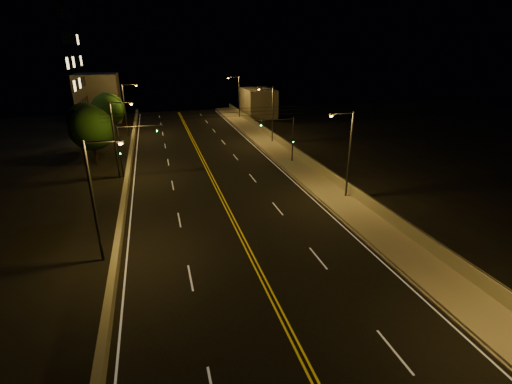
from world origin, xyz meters
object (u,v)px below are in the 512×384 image
object	(u,v)px
streetlight_4	(97,193)
traffic_signal_right	(285,135)
streetlight_2	(271,111)
tree_1	(85,120)
streetlight_1	(347,150)
streetlight_5	(117,135)
streetlight_3	(238,94)
tree_0	(92,129)
streetlight_6	(126,106)
tree_2	(108,109)
traffic_signal_left	(129,144)

from	to	relation	value
streetlight_4	traffic_signal_right	size ratio (longest dim) A/B	1.45
streetlight_2	tree_1	bearing A→B (deg)	172.19
streetlight_1	streetlight_5	xyz separation A→B (m)	(-21.41, 12.70, 0.00)
streetlight_3	tree_0	distance (m)	37.04
streetlight_6	tree_2	xyz separation A→B (m)	(-2.99, 0.85, -0.46)
traffic_signal_right	tree_0	size ratio (longest dim) A/B	0.81
tree_1	traffic_signal_left	bearing A→B (deg)	-65.91
streetlight_3	tree_1	bearing A→B (deg)	-144.75
tree_1	tree_2	distance (m)	8.43
streetlight_3	streetlight_4	size ratio (longest dim) A/B	1.00
streetlight_5	traffic_signal_right	bearing A→B (deg)	0.55
streetlight_1	tree_0	world-z (taller)	streetlight_1
traffic_signal_left	tree_0	bearing A→B (deg)	127.12
streetlight_5	traffic_signal_right	xyz separation A→B (m)	(19.89, 0.19, -1.22)
traffic_signal_right	traffic_signal_left	xyz separation A→B (m)	(-18.76, 0.00, 0.00)
tree_1	streetlight_3	bearing A→B (deg)	35.25
streetlight_5	traffic_signal_right	distance (m)	19.93
streetlight_3	tree_2	bearing A→B (deg)	-156.02
streetlight_2	traffic_signal_left	world-z (taller)	streetlight_2
traffic_signal_left	tree_1	size ratio (longest dim) A/B	0.88
streetlight_6	traffic_signal_right	world-z (taller)	streetlight_6
streetlight_2	traffic_signal_left	distance (m)	23.05
traffic_signal_left	streetlight_3	bearing A→B (deg)	58.79
streetlight_3	tree_2	size ratio (longest dim) A/B	1.19
streetlight_2	streetlight_5	size ratio (longest dim) A/B	1.00
streetlight_6	tree_1	size ratio (longest dim) A/B	1.27
streetlight_1	tree_2	world-z (taller)	streetlight_1
streetlight_1	tree_0	bearing A→B (deg)	142.75
streetlight_4	tree_2	bearing A→B (deg)	94.15
streetlight_2	tree_2	size ratio (longest dim) A/B	1.19
traffic_signal_left	tree_2	size ratio (longest dim) A/B	0.82
streetlight_5	streetlight_3	bearing A→B (deg)	57.55
streetlight_1	traffic_signal_left	distance (m)	24.07
streetlight_3	tree_2	distance (m)	26.71
streetlight_2	tree_2	world-z (taller)	streetlight_2
streetlight_6	tree_2	distance (m)	3.14
traffic_signal_left	streetlight_1	bearing A→B (deg)	-32.44
streetlight_3	streetlight_6	distance (m)	24.40
streetlight_4	tree_2	distance (m)	41.35
streetlight_1	streetlight_6	xyz separation A→B (m)	(-21.41, 34.67, 0.00)
streetlight_6	traffic_signal_right	bearing A→B (deg)	-47.60
streetlight_5	traffic_signal_right	size ratio (longest dim) A/B	1.45
tree_0	streetlight_3	bearing A→B (deg)	47.95
streetlight_1	streetlight_4	xyz separation A→B (m)	(-21.41, -5.73, 0.00)
streetlight_1	streetlight_5	bearing A→B (deg)	149.33
streetlight_6	tree_2	bearing A→B (deg)	164.19
traffic_signal_right	streetlight_2	bearing A→B (deg)	82.01
streetlight_3	tree_1	world-z (taller)	streetlight_3
streetlight_2	streetlight_5	bearing A→B (deg)	-152.67
traffic_signal_left	tree_2	distance (m)	23.01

